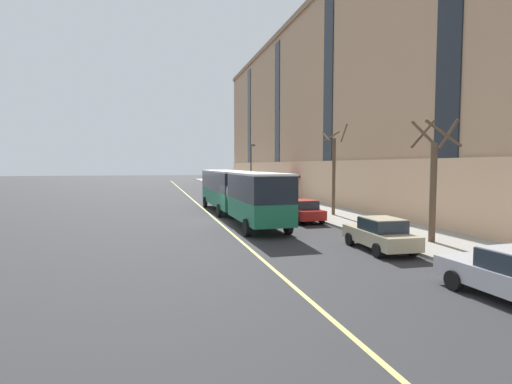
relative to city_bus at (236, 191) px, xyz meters
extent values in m
plane|color=#303033|center=(-1.35, -1.25, -2.05)|extent=(260.00, 260.00, 0.00)
cube|color=#9E9B93|center=(7.95, 1.75, -1.97)|extent=(5.59, 160.00, 0.15)
cube|color=tan|center=(16.75, -1.25, 9.10)|extent=(12.00, 110.00, 22.29)
cube|color=#E5B68D|center=(10.68, -1.25, 0.15)|extent=(0.14, 110.00, 4.40)
cube|color=maroon|center=(9.15, 15.80, 0.55)|extent=(3.20, 3.40, 0.24)
cube|color=#1E232B|center=(10.70, -9.50, 10.21)|extent=(0.10, 2.00, 16.94)
cube|color=#1E232B|center=(10.70, 7.00, 10.21)|extent=(0.10, 2.00, 16.94)
cube|color=#1E232B|center=(10.70, 23.50, 10.21)|extent=(0.10, 2.00, 16.94)
cube|color=#1E232B|center=(10.70, 40.00, 10.21)|extent=(0.10, 2.00, 16.94)
cube|color=#1E704C|center=(-0.07, 3.85, -0.80)|extent=(2.67, 11.36, 1.25)
cube|color=black|center=(-0.07, 3.85, 0.59)|extent=(2.68, 11.36, 1.53)
cube|color=white|center=(-0.07, 3.85, 1.41)|extent=(2.69, 11.36, 0.12)
cube|color=#19232D|center=(-0.18, 9.53, 0.43)|extent=(2.26, 0.12, 1.14)
cube|color=orange|center=(-0.18, 9.54, 1.17)|extent=(1.72, 0.09, 0.28)
cube|color=black|center=(-0.18, 9.55, -1.33)|extent=(2.41, 0.17, 0.24)
cube|color=white|center=(-1.04, 9.54, -1.08)|extent=(0.28, 0.07, 0.18)
cube|color=white|center=(0.68, 9.57, -1.08)|extent=(0.28, 0.07, 0.18)
cylinder|color=#595651|center=(0.04, -2.31, -0.04)|extent=(2.35, 1.04, 2.33)
cube|color=#1E704C|center=(0.12, -6.21, -0.80)|extent=(2.58, 6.84, 1.25)
cube|color=black|center=(0.12, -6.21, 0.59)|extent=(2.59, 6.84, 1.53)
cube|color=white|center=(0.12, -6.21, 1.41)|extent=(2.61, 6.84, 0.12)
cylinder|color=black|center=(-1.38, 7.78, -1.55)|extent=(0.32, 1.01, 1.00)
cylinder|color=black|center=(1.08, 7.83, -1.55)|extent=(0.32, 1.01, 1.00)
cylinder|color=black|center=(-1.24, 0.43, -1.55)|extent=(0.32, 1.01, 1.00)
cylinder|color=black|center=(1.22, 0.47, -1.55)|extent=(0.32, 1.01, 1.00)
cylinder|color=black|center=(-1.07, -8.10, -1.55)|extent=(0.32, 1.01, 1.00)
cylinder|color=black|center=(1.38, -8.05, -1.55)|extent=(0.32, 1.01, 1.00)
cube|color=#BCAD89|center=(4.10, -13.21, -1.41)|extent=(1.92, 4.43, 0.64)
cube|color=#232D38|center=(4.09, -13.43, -0.81)|extent=(1.61, 2.02, 0.56)
cube|color=#BCAD89|center=(4.09, -13.43, -0.51)|extent=(1.57, 1.93, 0.04)
cylinder|color=black|center=(3.30, -11.82, -1.73)|extent=(0.25, 0.65, 0.64)
cylinder|color=black|center=(5.01, -11.89, -1.73)|extent=(0.25, 0.65, 0.64)
cylinder|color=black|center=(3.19, -14.53, -1.73)|extent=(0.25, 0.65, 0.64)
cylinder|color=black|center=(4.90, -14.59, -1.73)|extent=(0.25, 0.65, 0.64)
cube|color=#23603D|center=(3.90, 4.83, -1.41)|extent=(1.87, 4.37, 0.64)
cube|color=#232D38|center=(3.90, 4.62, -0.81)|extent=(1.63, 1.97, 0.56)
cube|color=#23603D|center=(3.90, 4.62, -0.51)|extent=(1.59, 1.89, 0.04)
cylinder|color=black|center=(2.99, 6.17, -1.73)|extent=(0.23, 0.64, 0.64)
cylinder|color=black|center=(4.78, 6.19, -1.73)|extent=(0.23, 0.64, 0.64)
cylinder|color=black|center=(3.02, 3.48, -1.73)|extent=(0.23, 0.64, 0.64)
cylinder|color=black|center=(4.81, 3.50, -1.73)|extent=(0.23, 0.64, 0.64)
cube|color=#B21E19|center=(4.06, -3.39, -1.41)|extent=(1.82, 4.33, 0.64)
cube|color=#232D38|center=(4.06, -3.60, -0.81)|extent=(1.59, 1.95, 0.56)
cube|color=#B21E19|center=(4.06, -3.60, -0.51)|extent=(1.55, 1.87, 0.04)
cylinder|color=black|center=(3.17, -2.06, -1.73)|extent=(0.23, 0.64, 0.64)
cylinder|color=black|center=(4.92, -2.05, -1.73)|extent=(0.23, 0.64, 0.64)
cylinder|color=black|center=(3.20, -4.73, -1.73)|extent=(0.23, 0.64, 0.64)
cylinder|color=black|center=(4.94, -4.72, -1.73)|extent=(0.23, 0.64, 0.64)
cylinder|color=black|center=(3.12, -19.10, -1.73)|extent=(0.24, 0.65, 0.64)
cylinder|color=black|center=(4.85, -19.03, -1.73)|extent=(0.24, 0.65, 0.64)
cube|color=#B7B7BC|center=(4.01, 29.85, -1.41)|extent=(1.85, 4.82, 0.64)
cube|color=#232D38|center=(4.01, 29.61, -0.81)|extent=(1.59, 2.18, 0.56)
cube|color=#B7B7BC|center=(4.01, 29.61, -0.51)|extent=(1.56, 2.09, 0.04)
cylinder|color=black|center=(3.12, 31.31, -1.73)|extent=(0.23, 0.64, 0.64)
cylinder|color=black|center=(4.85, 31.34, -1.73)|extent=(0.23, 0.64, 0.64)
cylinder|color=black|center=(3.17, 28.35, -1.73)|extent=(0.23, 0.64, 0.64)
cylinder|color=black|center=(4.90, 28.38, -1.73)|extent=(0.23, 0.64, 0.64)
cube|color=black|center=(3.93, 23.82, -1.41)|extent=(1.80, 4.35, 0.64)
cube|color=#232D38|center=(3.93, 23.61, -0.81)|extent=(1.56, 1.97, 0.56)
cube|color=black|center=(3.93, 23.61, -0.51)|extent=(1.53, 1.88, 0.04)
cylinder|color=black|center=(3.09, 25.18, -1.73)|extent=(0.23, 0.64, 0.64)
cylinder|color=black|center=(4.81, 25.16, -1.73)|extent=(0.23, 0.64, 0.64)
cylinder|color=black|center=(3.06, 22.49, -1.73)|extent=(0.23, 0.64, 0.64)
cylinder|color=black|center=(4.78, 22.47, -1.73)|extent=(0.23, 0.64, 0.64)
cube|color=#4C4C51|center=(3.81, 14.11, -1.41)|extent=(1.98, 4.61, 0.64)
cube|color=#232D38|center=(3.82, 13.89, -0.81)|extent=(1.68, 2.10, 0.56)
cube|color=#4C4C51|center=(3.82, 13.89, -0.51)|extent=(1.64, 2.01, 0.04)
cylinder|color=black|center=(2.87, 15.49, -1.73)|extent=(0.24, 0.65, 0.64)
cylinder|color=black|center=(4.66, 15.56, -1.73)|extent=(0.24, 0.65, 0.64)
cylinder|color=black|center=(2.97, 12.67, -1.73)|extent=(0.24, 0.65, 0.64)
cylinder|color=black|center=(4.76, 12.73, -1.73)|extent=(0.24, 0.65, 0.64)
cylinder|color=brown|center=(7.39, -12.65, 0.57)|extent=(0.32, 0.32, 4.94)
cylinder|color=brown|center=(8.11, -12.75, 3.48)|extent=(0.36, 1.56, 1.38)
cylinder|color=brown|center=(7.27, -11.92, 3.54)|extent=(1.59, 0.40, 1.50)
cylinder|color=brown|center=(6.67, -12.79, 3.47)|extent=(0.44, 1.56, 1.37)
cylinder|color=brown|center=(7.19, -13.50, 3.45)|extent=(1.81, 0.57, 1.34)
cylinder|color=brown|center=(7.39, -1.40, 1.04)|extent=(0.25, 0.25, 5.87)
cylinder|color=brown|center=(8.13, -1.53, 4.37)|extent=(0.40, 1.58, 1.28)
cylinder|color=brown|center=(7.47, -0.81, 4.17)|extent=(1.25, 0.29, 0.87)
cylinder|color=brown|center=(6.70, -1.36, 4.13)|extent=(0.19, 1.44, 0.81)
cylinder|color=#2D2D30|center=(5.76, 18.65, 1.29)|extent=(0.16, 0.16, 6.37)
cylinder|color=#2D2D30|center=(5.76, 18.10, 4.37)|extent=(0.10, 1.10, 0.10)
cube|color=#3D3D3F|center=(5.76, 17.55, 4.32)|extent=(0.36, 0.60, 0.20)
cube|color=#E0D66B|center=(-1.70, 1.75, -2.04)|extent=(0.16, 140.00, 0.01)
camera|label=1|loc=(-6.14, -29.61, 1.96)|focal=28.00mm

